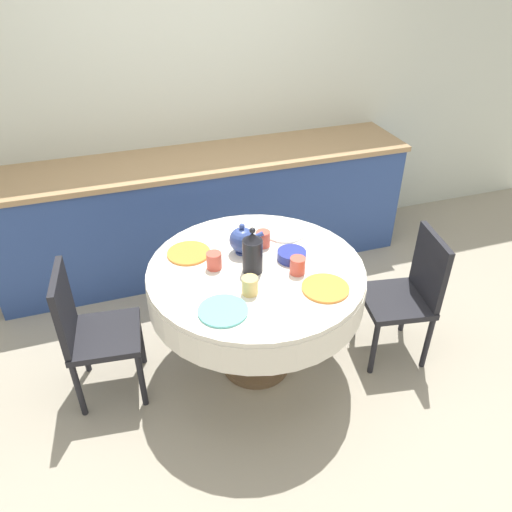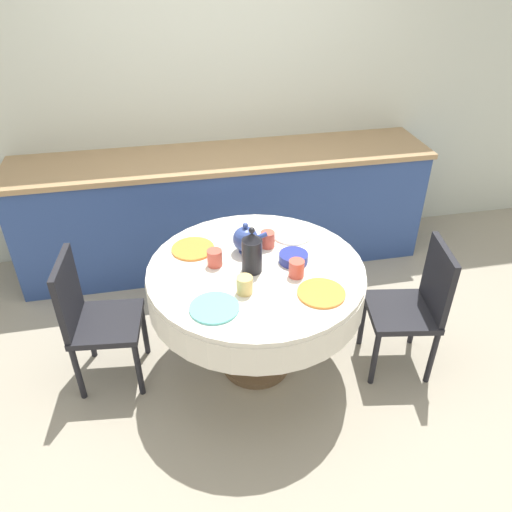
{
  "view_description": "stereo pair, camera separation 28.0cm",
  "coord_description": "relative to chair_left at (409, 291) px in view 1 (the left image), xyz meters",
  "views": [
    {
      "loc": [
        -0.74,
        -2.21,
        2.41
      ],
      "look_at": [
        0.0,
        0.0,
        0.86
      ],
      "focal_mm": 35.0,
      "sensor_mm": 36.0,
      "label": 1
    },
    {
      "loc": [
        -0.47,
        -2.28,
        2.41
      ],
      "look_at": [
        0.0,
        0.0,
        0.86
      ],
      "focal_mm": 35.0,
      "sensor_mm": 36.0,
      "label": 2
    }
  ],
  "objects": [
    {
      "name": "fruit_bowl",
      "position": [
        -0.73,
        0.18,
        0.31
      ],
      "size": [
        0.17,
        0.17,
        0.05
      ],
      "primitive_type": "cylinder",
      "color": "navy",
      "rests_on": "dining_table"
    },
    {
      "name": "chair_left",
      "position": [
        0.0,
        0.0,
        0.0
      ],
      "size": [
        0.46,
        0.46,
        0.88
      ],
      "rotation": [
        0.0,
        0.0,
        1.4
      ],
      "color": "black",
      "rests_on": "ground_plane"
    },
    {
      "name": "plate_far_left",
      "position": [
        -1.29,
        0.42,
        0.29
      ],
      "size": [
        0.26,
        0.26,
        0.01
      ],
      "primitive_type": "cylinder",
      "color": "orange",
      "rests_on": "dining_table"
    },
    {
      "name": "cup_far_right",
      "position": [
        -0.84,
        0.37,
        0.33
      ],
      "size": [
        0.09,
        0.09,
        0.1
      ],
      "primitive_type": "cylinder",
      "color": "#CC4C3D",
      "rests_on": "dining_table"
    },
    {
      "name": "coffee_carafe",
      "position": [
        -0.98,
        0.14,
        0.41
      ],
      "size": [
        0.11,
        0.11,
        0.28
      ],
      "color": "black",
      "rests_on": "dining_table"
    },
    {
      "name": "plate_near_right",
      "position": [
        -0.67,
        -0.15,
        0.29
      ],
      "size": [
        0.26,
        0.26,
        0.01
      ],
      "primitive_type": "cylinder",
      "color": "orange",
      "rests_on": "dining_table"
    },
    {
      "name": "ground_plane",
      "position": [
        -0.96,
        0.16,
        -0.49
      ],
      "size": [
        12.0,
        12.0,
        0.0
      ],
      "primitive_type": "plane",
      "color": "#9E937F"
    },
    {
      "name": "plate_near_left",
      "position": [
        -1.24,
        -0.15,
        0.29
      ],
      "size": [
        0.26,
        0.26,
        0.01
      ],
      "primitive_type": "cylinder",
      "color": "#60BCB7",
      "rests_on": "dining_table"
    },
    {
      "name": "cup_near_left",
      "position": [
        -1.06,
        -0.05,
        0.33
      ],
      "size": [
        0.09,
        0.09,
        0.1
      ],
      "primitive_type": "cylinder",
      "color": "#DBB766",
      "rests_on": "dining_table"
    },
    {
      "name": "wall_back",
      "position": [
        -0.96,
        1.78,
        0.81
      ],
      "size": [
        7.0,
        0.05,
        2.6
      ],
      "color": "beige",
      "rests_on": "ground_plane"
    },
    {
      "name": "cup_far_left",
      "position": [
        -1.18,
        0.24,
        0.33
      ],
      "size": [
        0.09,
        0.09,
        0.1
      ],
      "primitive_type": "cylinder",
      "color": "#CC4C3D",
      "rests_on": "dining_table"
    },
    {
      "name": "cup_near_right",
      "position": [
        -0.75,
        0.04,
        0.33
      ],
      "size": [
        0.09,
        0.09,
        0.1
      ],
      "primitive_type": "cylinder",
      "color": "#CC4C3D",
      "rests_on": "dining_table"
    },
    {
      "name": "kitchen_counter",
      "position": [
        -0.96,
        1.45,
        -0.02
      ],
      "size": [
        3.24,
        0.64,
        0.94
      ],
      "color": "#2D4784",
      "rests_on": "ground_plane"
    },
    {
      "name": "chair_right",
      "position": [
        -1.92,
        0.27,
        0.0
      ],
      "size": [
        0.44,
        0.44,
        0.88
      ],
      "rotation": [
        0.0,
        0.0,
        -1.68
      ],
      "color": "black",
      "rests_on": "ground_plane"
    },
    {
      "name": "teapot",
      "position": [
        -0.98,
        0.34,
        0.37
      ],
      "size": [
        0.21,
        0.15,
        0.2
      ],
      "color": "#33478E",
      "rests_on": "dining_table"
    },
    {
      "name": "dining_table",
      "position": [
        -0.96,
        0.16,
        0.16
      ],
      "size": [
        1.26,
        1.26,
        0.78
      ],
      "color": "brown",
      "rests_on": "ground_plane"
    },
    {
      "name": "plate_far_right",
      "position": [
        -0.66,
        0.47,
        0.29
      ],
      "size": [
        0.26,
        0.26,
        0.01
      ],
      "primitive_type": "cylinder",
      "color": "white",
      "rests_on": "dining_table"
    }
  ]
}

